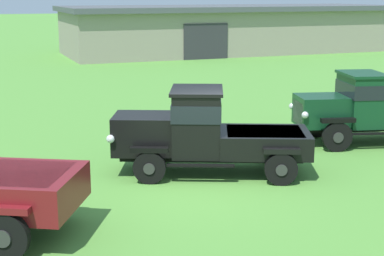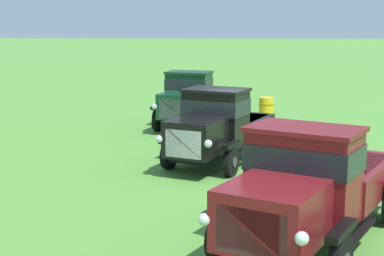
{
  "view_description": "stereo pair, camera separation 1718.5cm",
  "coord_description": "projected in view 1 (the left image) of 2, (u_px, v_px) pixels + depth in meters",
  "views": [
    {
      "loc": [
        -4.8,
        -12.23,
        4.44
      ],
      "look_at": [
        0.61,
        1.66,
        1.0
      ],
      "focal_mm": 55.0,
      "sensor_mm": 36.0,
      "label": 1
    },
    {
      "loc": [
        -15.77,
        0.99,
        4.0
      ],
      "look_at": [
        0.61,
        1.66,
        1.0
      ],
      "focal_mm": 55.0,
      "sensor_mm": 36.0,
      "label": 2
    }
  ],
  "objects": [
    {
      "name": "vintage_truck_second_in_line",
      "position": [
        204.0,
        132.0,
        14.61
      ],
      "size": [
        5.14,
        3.43,
        2.14
      ],
      "color": "black",
      "rests_on": "ground"
    },
    {
      "name": "farm_shed",
      "position": [
        230.0,
        29.0,
        44.74
      ],
      "size": [
        25.21,
        8.88,
        3.48
      ],
      "color": "gray",
      "rests_on": "ground"
    },
    {
      "name": "ground_plane",
      "position": [
        194.0,
        186.0,
        13.8
      ],
      "size": [
        240.0,
        240.0,
        0.0
      ],
      "primitive_type": "plane",
      "color": "#518E38"
    },
    {
      "name": "vintage_truck_midrow_center",
      "position": [
        355.0,
        107.0,
        17.52
      ],
      "size": [
        4.83,
        2.85,
        2.13
      ],
      "color": "black",
      "rests_on": "ground"
    }
  ]
}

